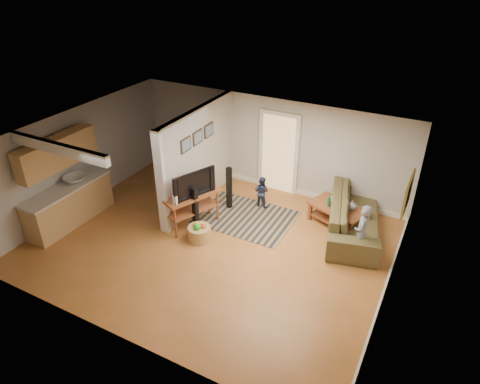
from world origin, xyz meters
name	(u,v)px	position (x,y,z in m)	size (l,w,h in m)	color
ground	(212,243)	(0.00, 0.00, 0.00)	(7.50, 7.50, 0.00)	brown
room_shell	(179,167)	(-1.07, 0.43, 1.46)	(7.54, 6.02, 2.52)	silver
area_rug	(245,217)	(0.16, 1.28, 0.01)	(2.32, 1.69, 0.01)	black
sofa	(352,229)	(2.63, 1.98, 0.00)	(2.80, 1.09, 0.82)	#3F321F
coffee_table	(339,211)	(2.26, 2.00, 0.39)	(1.47, 1.16, 0.76)	brown
tv_console	(192,198)	(-0.74, 0.39, 0.77)	(1.00, 1.44, 1.16)	brown
speaker_left	(195,210)	(-0.60, 0.28, 0.55)	(0.11, 0.11, 1.11)	black
speaker_right	(229,188)	(-0.40, 1.51, 0.56)	(0.11, 0.11, 1.13)	black
toy_basket	(199,233)	(-0.32, -0.02, 0.19)	(0.52, 0.52, 0.46)	#A48747
child	(357,257)	(3.00, 1.01, 0.00)	(0.47, 0.31, 1.28)	gray
toddler	(261,206)	(0.29, 1.95, 0.00)	(0.40, 0.31, 0.82)	#202844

